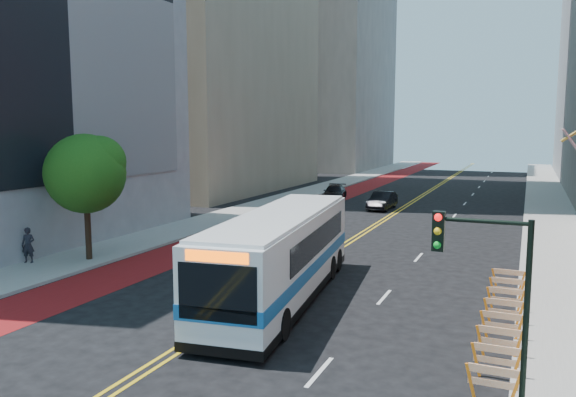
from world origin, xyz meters
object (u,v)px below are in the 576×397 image
(traffic_signal, at_px, (486,279))
(car_c, at_px, (334,193))
(street_tree, at_px, (87,171))
(car_b, at_px, (382,201))
(car_a, at_px, (295,214))
(pedestrian, at_px, (28,245))
(transit_bus, at_px, (282,254))

(traffic_signal, height_order, car_c, traffic_signal)
(street_tree, height_order, traffic_signal, street_tree)
(car_b, bearing_deg, car_c, 145.16)
(car_a, xyz_separation_m, car_b, (4.25, 9.69, 0.07))
(pedestrian, bearing_deg, car_a, 43.94)
(car_c, distance_m, pedestrian, 32.11)
(traffic_signal, height_order, transit_bus, traffic_signal)
(transit_bus, xyz_separation_m, car_b, (-2.40, 27.18, -1.15))
(street_tree, bearing_deg, transit_bus, -9.14)
(street_tree, distance_m, car_b, 27.36)
(car_a, bearing_deg, pedestrian, -128.71)
(car_c, bearing_deg, car_b, -47.17)
(street_tree, bearing_deg, car_a, 70.53)
(transit_bus, relative_size, car_c, 2.73)
(traffic_signal, xyz_separation_m, pedestrian, (-23.01, 7.62, -2.64))
(car_a, xyz_separation_m, car_c, (-1.64, 14.03, 0.02))
(pedestrian, bearing_deg, car_b, 44.13)
(car_c, bearing_deg, car_a, -94.13)
(traffic_signal, relative_size, pedestrian, 2.73)
(car_c, bearing_deg, pedestrian, -111.95)
(transit_bus, xyz_separation_m, pedestrian, (-14.50, 0.02, -0.85))
(car_a, bearing_deg, traffic_signal, -73.36)
(traffic_signal, distance_m, car_c, 42.68)
(car_c, relative_size, pedestrian, 2.70)
(street_tree, distance_m, car_c, 30.11)
(car_a, height_order, car_c, car_c)
(traffic_signal, distance_m, car_a, 29.47)
(street_tree, bearing_deg, pedestrian, -140.65)
(car_b, height_order, pedestrian, pedestrian)
(car_a, height_order, car_b, car_b)
(transit_bus, relative_size, car_a, 3.29)
(traffic_signal, xyz_separation_m, car_c, (-16.80, 39.12, -2.99))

